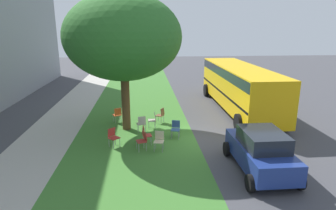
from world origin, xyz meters
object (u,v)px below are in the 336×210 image
at_px(chair_4, 113,136).
at_px(parked_car, 261,151).
at_px(chair_5, 146,134).
at_px(chair_8, 117,114).
at_px(street_tree, 123,37).
at_px(chair_3, 161,114).
at_px(chair_2, 176,128).
at_px(chair_1, 141,123).
at_px(chair_6, 159,139).
at_px(school_bus, 239,84).
at_px(chair_7, 153,119).
at_px(chair_0, 143,139).

xyz_separation_m(chair_4, parked_car, (-2.82, -5.82, 0.32)).
distance_m(chair_5, chair_8, 3.68).
distance_m(street_tree, chair_5, 4.96).
xyz_separation_m(chair_3, chair_4, (-3.18, 2.39, 0.00)).
relative_size(chair_2, parked_car, 0.24).
bearing_deg(chair_1, chair_2, -118.46).
bearing_deg(chair_5, chair_6, -140.72).
xyz_separation_m(parked_car, school_bus, (8.25, -1.84, 0.92)).
xyz_separation_m(street_tree, chair_7, (0.03, -1.44, -4.33)).
xyz_separation_m(street_tree, chair_1, (-0.55, -0.81, -4.33)).
height_order(street_tree, school_bus, street_tree).
height_order(chair_4, parked_car, parked_car).
relative_size(chair_6, school_bus, 0.08).
height_order(chair_2, chair_6, same).
height_order(chair_7, school_bus, school_bus).
bearing_deg(chair_1, parked_car, -135.42).
bearing_deg(street_tree, school_bus, -66.55).
bearing_deg(chair_6, parked_car, -120.83).
height_order(chair_4, school_bus, school_bus).
xyz_separation_m(chair_0, chair_6, (-0.07, -0.73, 0.00)).
distance_m(chair_1, chair_7, 0.86).
bearing_deg(chair_2, chair_0, 130.24).
bearing_deg(chair_6, chair_8, 28.33).
bearing_deg(chair_2, chair_7, 35.34).
bearing_deg(chair_4, chair_7, -39.21).
relative_size(chair_2, chair_6, 1.00).
bearing_deg(chair_5, chair_7, -11.10).
bearing_deg(chair_2, chair_8, 49.84).
height_order(chair_3, chair_4, same).
bearing_deg(street_tree, chair_2, -120.45).
relative_size(chair_2, chair_3, 1.00).
relative_size(street_tree, chair_8, 8.00).
relative_size(chair_1, chair_4, 1.00).
bearing_deg(chair_8, street_tree, -152.83).
bearing_deg(parked_car, chair_0, 62.77).
relative_size(chair_0, chair_1, 1.00).
height_order(chair_5, chair_8, same).
height_order(chair_1, chair_5, same).
distance_m(street_tree, chair_8, 4.52).
height_order(street_tree, chair_4, street_tree).
distance_m(parked_car, school_bus, 8.51).
xyz_separation_m(chair_4, chair_7, (2.36, -1.92, 0.00)).
height_order(street_tree, chair_1, street_tree).
relative_size(chair_2, chair_8, 1.00).
xyz_separation_m(chair_1, chair_3, (1.40, -1.10, 0.00)).
distance_m(street_tree, chair_4, 4.94).
xyz_separation_m(chair_0, chair_7, (2.88, -0.56, 0.00)).
relative_size(chair_0, parked_car, 0.24).
distance_m(chair_3, parked_car, 6.91).
distance_m(street_tree, chair_1, 4.44).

